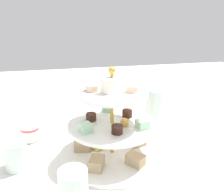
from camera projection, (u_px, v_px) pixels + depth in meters
The scene contains 6 objects.
ground_plane at pixel (112, 155), 0.73m from camera, with size 2.40×2.40×0.00m, color silver.
tiered_serving_stand at pixel (112, 132), 0.71m from camera, with size 0.31×0.31×0.27m.
water_glass_tall_right at pixel (154, 107), 0.92m from camera, with size 0.07×0.07×0.14m, color silver.
water_glass_short_left at pixel (16, 155), 0.66m from camera, with size 0.06×0.06×0.08m, color silver.
teacup_with_saucer at pixel (30, 134), 0.81m from camera, with size 0.09×0.09×0.05m.
butter_knife_right at pixel (77, 116), 1.00m from camera, with size 0.17×0.01×0.00m, color silver.
Camera 1 is at (0.13, 0.62, 0.40)m, focal length 39.75 mm.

